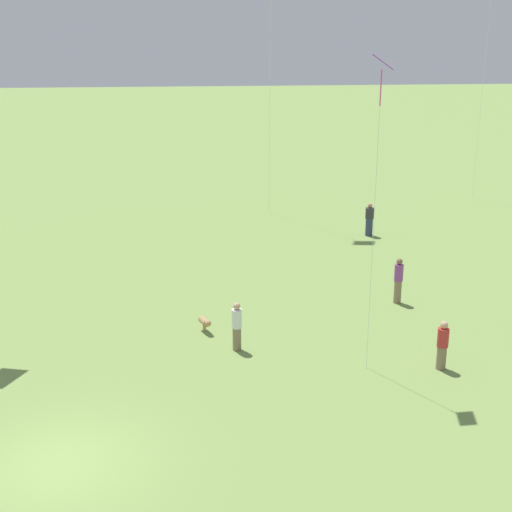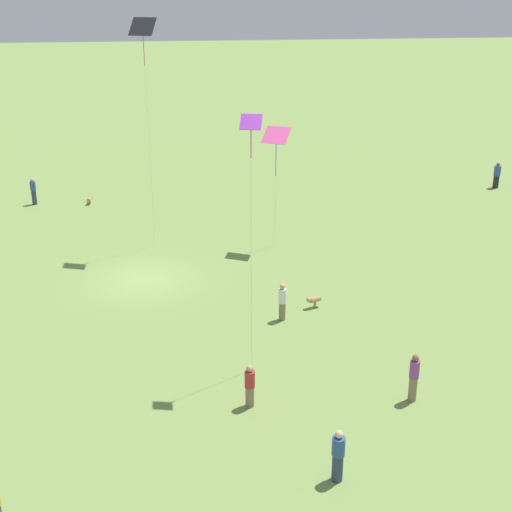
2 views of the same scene
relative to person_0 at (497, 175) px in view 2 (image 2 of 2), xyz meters
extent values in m
plane|color=#7A994C|center=(23.63, 13.04, -0.87)|extent=(240.00, 240.00, 0.00)
cylinder|color=#232328|center=(0.00, 0.00, -0.44)|extent=(0.51, 0.51, 0.87)
cylinder|color=#2D5193|center=(0.00, 0.00, 0.33)|extent=(0.60, 0.60, 0.67)
sphere|color=brown|center=(0.00, 0.00, 0.79)|extent=(0.24, 0.24, 0.24)
cylinder|color=#847056|center=(19.59, 24.29, -0.49)|extent=(0.40, 0.40, 0.77)
cylinder|color=#B72D2D|center=(19.59, 24.29, 0.20)|extent=(0.47, 0.47, 0.61)
sphere|color=tan|center=(19.59, 24.29, 0.63)|extent=(0.24, 0.24, 0.24)
cylinder|color=#847056|center=(17.52, 17.96, -0.47)|extent=(0.41, 0.41, 0.81)
cylinder|color=white|center=(17.52, 17.96, 0.26)|extent=(0.48, 0.48, 0.65)
sphere|color=tan|center=(17.52, 17.96, 0.71)|extent=(0.24, 0.24, 0.24)
cylinder|color=#847056|center=(13.89, 24.58, -0.41)|extent=(0.33, 0.33, 0.92)
cylinder|color=purple|center=(13.89, 24.58, 0.38)|extent=(0.39, 0.39, 0.67)
sphere|color=brown|center=(13.89, 24.58, 0.84)|extent=(0.24, 0.24, 0.24)
cylinder|color=#333D5B|center=(17.42, 28.40, -0.42)|extent=(0.36, 0.36, 0.91)
cylinder|color=#2D5193|center=(17.42, 28.40, 0.33)|extent=(0.43, 0.43, 0.60)
sphere|color=beige|center=(17.42, 28.40, 0.75)|extent=(0.24, 0.24, 0.24)
cylinder|color=#333D5B|center=(30.95, 0.24, -0.42)|extent=(0.39, 0.39, 0.91)
cylinder|color=#2D5193|center=(30.95, 0.24, 0.33)|extent=(0.46, 0.46, 0.59)
sphere|color=tan|center=(30.95, 0.24, 0.75)|extent=(0.24, 0.24, 0.24)
cube|color=#E54C99|center=(16.63, 9.28, 5.26)|extent=(1.65, 1.57, 0.68)
cylinder|color=blue|center=(16.63, 9.28, 3.98)|extent=(0.04, 0.04, 1.78)
cylinder|color=silver|center=(16.63, 9.28, 2.19)|extent=(0.01, 0.01, 6.13)
cube|color=purple|center=(19.28, 21.96, 8.56)|extent=(0.83, 0.74, 0.43)
cylinder|color=#E54C99|center=(19.28, 21.96, 7.85)|extent=(0.04, 0.04, 1.00)
cylinder|color=silver|center=(19.28, 21.96, 3.84)|extent=(0.01, 0.01, 9.43)
cube|color=black|center=(23.15, 8.51, 10.59)|extent=(1.42, 1.25, 0.80)
cylinder|color=#E54C99|center=(23.15, 8.51, 9.49)|extent=(0.04, 0.04, 1.48)
cylinder|color=silver|center=(23.15, 8.51, 4.86)|extent=(0.01, 0.01, 11.46)
cylinder|color=tan|center=(15.89, 16.93, -0.48)|extent=(0.56, 0.42, 0.26)
sphere|color=tan|center=(16.19, 17.05, -0.44)|extent=(0.23, 0.23, 0.23)
cylinder|color=tan|center=(15.89, 16.93, -0.74)|extent=(0.12, 0.12, 0.27)
cylinder|color=tan|center=(27.45, 0.56, -0.56)|extent=(0.32, 0.66, 0.24)
sphere|color=tan|center=(27.41, 0.17, -0.52)|extent=(0.22, 0.22, 0.22)
cylinder|color=tan|center=(27.45, 0.56, -0.78)|extent=(0.11, 0.11, 0.19)
camera|label=1|loc=(39.32, 16.31, 9.45)|focal=50.00mm
camera|label=2|loc=(21.73, 45.13, 13.30)|focal=50.00mm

